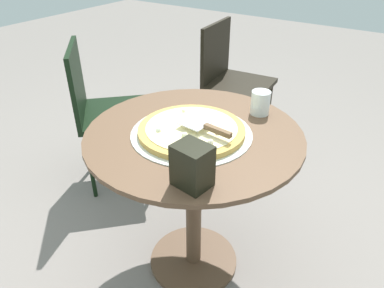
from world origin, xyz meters
TOP-DOWN VIEW (x-y plane):
  - ground_plane at (0.00, 0.00)m, footprint 10.00×10.00m
  - patio_table at (0.00, 0.00)m, footprint 0.81×0.81m
  - pizza_on_tray at (0.00, -0.02)m, footprint 0.45×0.45m
  - pizza_server at (0.07, -0.02)m, footprint 0.21×0.09m
  - drinking_cup at (0.14, 0.27)m, footprint 0.08×0.08m
  - napkin_dispenser at (0.17, -0.26)m, footprint 0.11×0.10m
  - patio_chair_near at (-0.79, 0.27)m, footprint 0.58×0.58m
  - patio_chair_far at (-0.43, 1.10)m, footprint 0.44×0.44m

SIDE VIEW (x-z plane):
  - ground_plane at x=0.00m, z-range 0.00..0.00m
  - patio_chair_far at x=-0.43m, z-range 0.08..0.89m
  - patio_chair_near at x=-0.79m, z-range 0.07..0.91m
  - patio_table at x=0.00m, z-range 0.17..0.87m
  - pizza_on_tray at x=0.00m, z-range 0.69..0.74m
  - drinking_cup at x=0.14m, z-range 0.70..0.80m
  - pizza_server at x=0.07m, z-range 0.74..0.76m
  - napkin_dispenser at x=0.17m, z-range 0.70..0.83m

